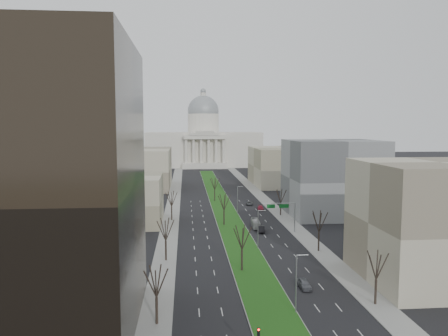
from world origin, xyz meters
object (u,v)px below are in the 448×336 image
car_black (261,229)px  car_grey_far (250,203)px  car_grey_near (304,284)px  box_van (256,223)px  car_red (261,208)px

car_black → car_grey_far: (2.79, 40.43, -0.16)m
car_grey_near → car_black: bearing=89.8°
car_black → box_van: size_ratio=0.60×
car_grey_far → box_van: (-3.41, -34.81, 0.50)m
car_black → box_van: bearing=104.4°
box_van → car_grey_far: bearing=88.0°
car_grey_near → box_van: box_van is taller
car_black → car_red: bearing=88.6°
car_grey_near → car_red: car_grey_near is taller
car_grey_near → car_red: size_ratio=0.96×
box_van → car_grey_near: bearing=-85.0°
car_grey_near → car_red: bearing=85.4°
car_red → car_grey_near: bearing=-88.4°
car_grey_far → car_grey_near: bearing=-84.7°
car_black → car_grey_far: size_ratio=1.05×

